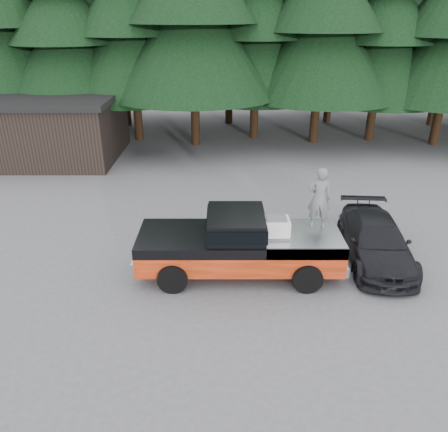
{
  "coord_description": "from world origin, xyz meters",
  "views": [
    {
      "loc": [
        0.64,
        -10.68,
        7.02
      ],
      "look_at": [
        0.65,
        0.0,
        2.05
      ],
      "focal_mm": 35.0,
      "sensor_mm": 36.0,
      "label": 1
    }
  ],
  "objects_px": {
    "pickup_truck": "(239,253)",
    "parked_car": "(376,240)",
    "air_compressor": "(276,228)",
    "utility_building": "(40,126)",
    "man_on_bed": "(319,198)"
  },
  "relations": [
    {
      "from": "pickup_truck",
      "to": "parked_car",
      "type": "height_order",
      "value": "pickup_truck"
    },
    {
      "from": "pickup_truck",
      "to": "parked_car",
      "type": "xyz_separation_m",
      "value": [
        4.26,
        0.79,
        -0.02
      ]
    },
    {
      "from": "air_compressor",
      "to": "utility_building",
      "type": "relative_size",
      "value": 0.09
    },
    {
      "from": "utility_building",
      "to": "pickup_truck",
      "type": "bearing_deg",
      "value": -48.92
    },
    {
      "from": "air_compressor",
      "to": "man_on_bed",
      "type": "distance_m",
      "value": 1.53
    },
    {
      "from": "pickup_truck",
      "to": "man_on_bed",
      "type": "xyz_separation_m",
      "value": [
        2.28,
        0.34,
        1.58
      ]
    },
    {
      "from": "air_compressor",
      "to": "man_on_bed",
      "type": "relative_size",
      "value": 0.4
    },
    {
      "from": "man_on_bed",
      "to": "utility_building",
      "type": "height_order",
      "value": "utility_building"
    },
    {
      "from": "pickup_truck",
      "to": "utility_building",
      "type": "bearing_deg",
      "value": 131.08
    },
    {
      "from": "air_compressor",
      "to": "man_on_bed",
      "type": "bearing_deg",
      "value": 21.89
    },
    {
      "from": "man_on_bed",
      "to": "parked_car",
      "type": "distance_m",
      "value": 2.59
    },
    {
      "from": "pickup_truck",
      "to": "utility_building",
      "type": "relative_size",
      "value": 0.71
    },
    {
      "from": "air_compressor",
      "to": "utility_building",
      "type": "xyz_separation_m",
      "value": [
        -11.1,
        11.77,
        0.09
      ]
    },
    {
      "from": "air_compressor",
      "to": "utility_building",
      "type": "bearing_deg",
      "value": 131.95
    },
    {
      "from": "utility_building",
      "to": "parked_car",
      "type": "bearing_deg",
      "value": -36.92
    }
  ]
}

